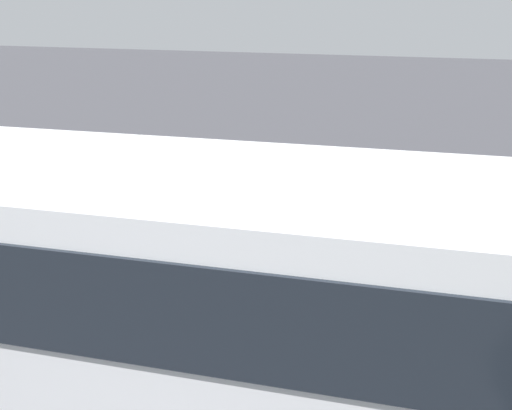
# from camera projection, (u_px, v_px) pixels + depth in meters

# --- Properties ---
(ground_plane) EXTENTS (80.00, 80.00, 0.00)m
(ground_plane) POSITION_uv_depth(u_px,v_px,m) (236.00, 256.00, 10.72)
(ground_plane) COLOR #38383D
(tour_bus) EXTENTS (10.48, 2.93, 3.25)m
(tour_bus) POSITION_uv_depth(u_px,v_px,m) (280.00, 323.00, 5.63)
(tour_bus) COLOR silver
(tour_bus) RESTS_ON ground_plane
(spectator_far_left) EXTENTS (0.58, 0.37, 1.74)m
(spectator_far_left) POSITION_uv_depth(u_px,v_px,m) (459.00, 276.00, 7.81)
(spectator_far_left) COLOR black
(spectator_far_left) RESTS_ON ground_plane
(spectator_left) EXTENTS (0.58, 0.34, 1.73)m
(spectator_left) POSITION_uv_depth(u_px,v_px,m) (372.00, 255.00, 8.48)
(spectator_left) COLOR black
(spectator_left) RESTS_ON ground_plane
(spectator_centre) EXTENTS (0.58, 0.33, 1.74)m
(spectator_centre) POSITION_uv_depth(u_px,v_px,m) (307.00, 249.00, 8.66)
(spectator_centre) COLOR black
(spectator_centre) RESTS_ON ground_plane
(spectator_right) EXTENTS (0.58, 0.34, 1.65)m
(spectator_right) POSITION_uv_depth(u_px,v_px,m) (232.00, 246.00, 8.88)
(spectator_right) COLOR black
(spectator_right) RESTS_ON ground_plane
(spectator_far_right) EXTENTS (0.58, 0.36, 1.73)m
(spectator_far_right) POSITION_uv_depth(u_px,v_px,m) (178.00, 239.00, 9.02)
(spectator_far_right) COLOR black
(spectator_far_right) RESTS_ON ground_plane
(parked_motorcycle_dark) EXTENTS (2.03, 0.72, 0.99)m
(parked_motorcycle_dark) POSITION_uv_depth(u_px,v_px,m) (185.00, 300.00, 8.26)
(parked_motorcycle_dark) COLOR black
(parked_motorcycle_dark) RESTS_ON ground_plane
(stunt_motorcycle) EXTENTS (1.90, 0.97, 1.76)m
(stunt_motorcycle) POSITION_uv_depth(u_px,v_px,m) (162.00, 163.00, 13.18)
(stunt_motorcycle) COLOR black
(stunt_motorcycle) RESTS_ON ground_plane
(traffic_cone) EXTENTS (0.34, 0.34, 0.63)m
(traffic_cone) POSITION_uv_depth(u_px,v_px,m) (259.00, 200.00, 12.79)
(traffic_cone) COLOR orange
(traffic_cone) RESTS_ON ground_plane
(bay_line_a) EXTENTS (0.26, 3.93, 0.01)m
(bay_line_a) POSITION_uv_depth(u_px,v_px,m) (494.00, 252.00, 10.87)
(bay_line_a) COLOR white
(bay_line_a) RESTS_ON ground_plane
(bay_line_b) EXTENTS (0.31, 4.98, 0.01)m
(bay_line_b) POSITION_uv_depth(u_px,v_px,m) (357.00, 237.00, 11.57)
(bay_line_b) COLOR white
(bay_line_b) RESTS_ON ground_plane
(bay_line_c) EXTENTS (0.26, 3.94, 0.01)m
(bay_line_c) POSITION_uv_depth(u_px,v_px,m) (235.00, 223.00, 12.26)
(bay_line_c) COLOR white
(bay_line_c) RESTS_ON ground_plane
(bay_line_d) EXTENTS (0.26, 3.76, 0.01)m
(bay_line_d) POSITION_uv_depth(u_px,v_px,m) (126.00, 211.00, 12.95)
(bay_line_d) COLOR white
(bay_line_d) RESTS_ON ground_plane
(bay_line_e) EXTENTS (0.29, 4.47, 0.01)m
(bay_line_e) POSITION_uv_depth(u_px,v_px,m) (28.00, 200.00, 13.64)
(bay_line_e) COLOR white
(bay_line_e) RESTS_ON ground_plane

